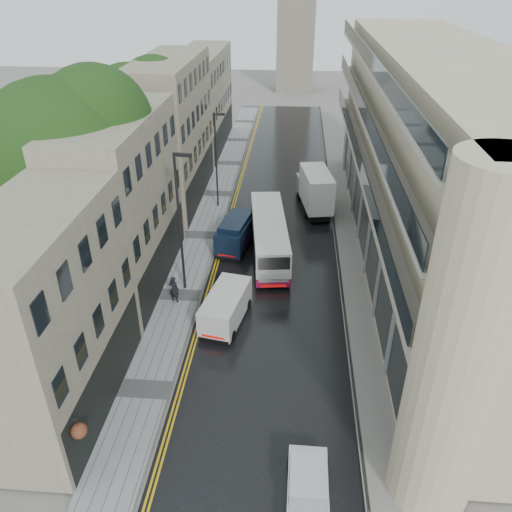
% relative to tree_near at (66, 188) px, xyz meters
% --- Properties ---
extents(road, '(9.00, 85.00, 0.02)m').
position_rel_tree_near_xyz_m(road, '(12.50, 7.50, -6.94)').
color(road, black).
rests_on(road, ground).
extents(left_sidewalk, '(2.70, 85.00, 0.12)m').
position_rel_tree_near_xyz_m(left_sidewalk, '(6.65, 7.50, -6.89)').
color(left_sidewalk, gray).
rests_on(left_sidewalk, ground).
extents(right_sidewalk, '(1.80, 85.00, 0.12)m').
position_rel_tree_near_xyz_m(right_sidewalk, '(17.90, 7.50, -6.89)').
color(right_sidewalk, slate).
rests_on(right_sidewalk, ground).
extents(old_shop_row, '(4.50, 56.00, 12.00)m').
position_rel_tree_near_xyz_m(old_shop_row, '(3.05, 10.00, -0.95)').
color(old_shop_row, gray).
rests_on(old_shop_row, ground).
extents(modern_block, '(8.00, 40.00, 14.00)m').
position_rel_tree_near_xyz_m(modern_block, '(22.80, 6.00, 0.05)').
color(modern_block, '#C5B392').
rests_on(modern_block, ground).
extents(tree_near, '(10.56, 10.56, 13.89)m').
position_rel_tree_near_xyz_m(tree_near, '(0.00, 0.00, 0.00)').
color(tree_near, black).
rests_on(tree_near, ground).
extents(tree_far, '(9.24, 9.24, 12.46)m').
position_rel_tree_near_xyz_m(tree_far, '(0.30, 13.00, -0.72)').
color(tree_far, black).
rests_on(tree_far, ground).
extents(cream_bus, '(3.47, 10.30, 2.76)m').
position_rel_tree_near_xyz_m(cream_bus, '(11.28, 2.35, -5.55)').
color(cream_bus, white).
rests_on(cream_bus, road).
extents(white_lorry, '(3.24, 7.25, 3.67)m').
position_rel_tree_near_xyz_m(white_lorry, '(14.76, 11.50, -5.09)').
color(white_lorry, white).
rests_on(white_lorry, road).
extents(white_van, '(2.75, 4.79, 2.04)m').
position_rel_tree_near_xyz_m(white_van, '(8.75, -4.57, -5.91)').
color(white_van, beige).
rests_on(white_van, road).
extents(navy_van, '(2.80, 5.16, 2.50)m').
position_rel_tree_near_xyz_m(navy_van, '(8.31, 4.53, -5.68)').
color(navy_van, black).
rests_on(navy_van, road).
extents(pedestrian, '(0.77, 0.63, 1.83)m').
position_rel_tree_near_xyz_m(pedestrian, '(6.45, -1.52, -5.91)').
color(pedestrian, black).
rests_on(pedestrian, left_sidewalk).
extents(lamp_post_near, '(1.05, 0.34, 9.17)m').
position_rel_tree_near_xyz_m(lamp_post_near, '(6.76, 0.07, -2.24)').
color(lamp_post_near, black).
rests_on(lamp_post_near, left_sidewalk).
extents(lamp_post_far, '(0.91, 0.20, 8.10)m').
position_rel_tree_near_xyz_m(lamp_post_far, '(7.03, 13.11, -2.78)').
color(lamp_post_far, black).
rests_on(lamp_post_far, left_sidewalk).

